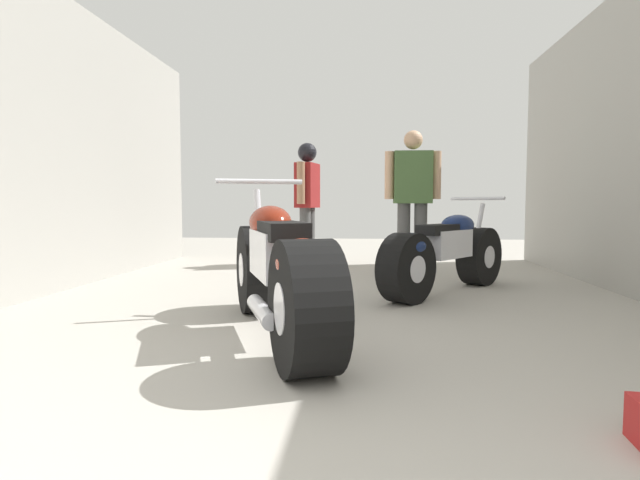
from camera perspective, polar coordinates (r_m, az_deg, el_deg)
ground_plane at (r=4.18m, az=1.23°, el=-7.50°), size 16.35×16.35×0.00m
garage_partition_left at (r=5.07m, az=-30.84°, el=10.12°), size 0.08×7.49×2.85m
motorcycle_maroon_cruiser at (r=3.19m, az=-4.71°, el=-3.55°), size 1.06×2.14×1.02m
motorcycle_black_naked at (r=4.90m, az=13.69°, el=-1.51°), size 1.36×1.67×0.91m
mechanic_in_blue at (r=6.51m, az=10.27°, el=5.30°), size 0.70×0.26×1.74m
mechanic_with_helmet at (r=6.99m, az=-1.42°, el=5.34°), size 0.32×0.66×1.66m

